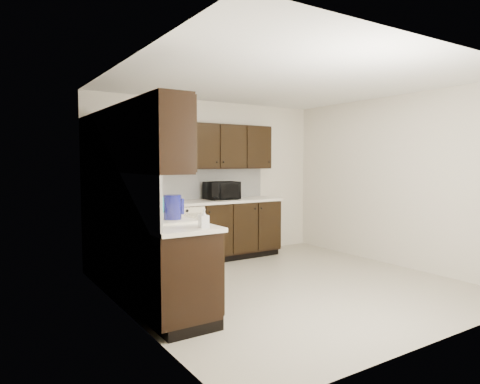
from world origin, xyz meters
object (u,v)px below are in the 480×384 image
(sink, at_px, (160,226))
(blue_pitcher, at_px, (172,208))
(microwave, at_px, (222,191))
(toaster_oven, at_px, (116,198))
(storage_bin, at_px, (121,201))

(sink, height_order, blue_pitcher, same)
(sink, distance_m, blue_pitcher, 0.25)
(sink, bearing_deg, blue_pitcher, -64.88)
(microwave, height_order, toaster_oven, microwave)
(toaster_oven, bearing_deg, sink, -88.98)
(microwave, bearing_deg, storage_bin, -163.14)
(storage_bin, bearing_deg, sink, -90.00)
(microwave, distance_m, blue_pitcher, 2.51)
(storage_bin, distance_m, blue_pitcher, 1.40)
(storage_bin, bearing_deg, microwave, 15.35)
(toaster_oven, bearing_deg, blue_pitcher, -86.63)
(microwave, xyz_separation_m, storage_bin, (-1.74, -0.48, -0.05))
(microwave, bearing_deg, blue_pitcher, -130.15)
(storage_bin, height_order, blue_pitcher, blue_pitcher)
(toaster_oven, xyz_separation_m, storage_bin, (-0.09, -0.52, -0.01))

